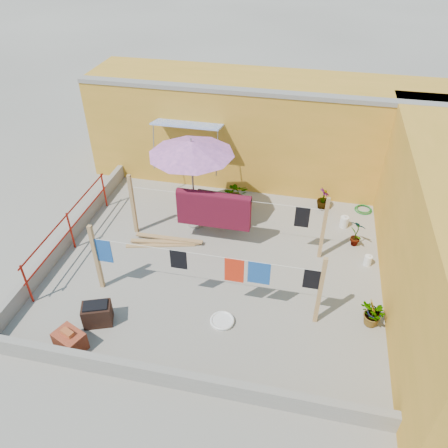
{
  "coord_description": "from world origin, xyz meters",
  "views": [
    {
      "loc": [
        1.92,
        -8.09,
        7.4
      ],
      "look_at": [
        0.09,
        0.3,
        1.02
      ],
      "focal_mm": 35.0,
      "sensor_mm": 36.0,
      "label": 1
    }
  ],
  "objects_px": {
    "outdoor_table": "(220,202)",
    "plant_back_a": "(236,194)",
    "patio_umbrella": "(191,148)",
    "water_jug_b": "(344,222)",
    "brazier": "(97,314)",
    "white_basin": "(222,321)",
    "brick_stack": "(70,341)",
    "water_jug_a": "(368,260)",
    "green_hose": "(363,209)"
  },
  "relations": [
    {
      "from": "white_basin",
      "to": "water_jug_a",
      "type": "xyz_separation_m",
      "value": [
        3.17,
        2.62,
        0.09
      ]
    },
    {
      "from": "outdoor_table",
      "to": "brazier",
      "type": "bearing_deg",
      "value": -112.44
    },
    {
      "from": "white_basin",
      "to": "outdoor_table",
      "type": "bearing_deg",
      "value": 103.26
    },
    {
      "from": "patio_umbrella",
      "to": "plant_back_a",
      "type": "relative_size",
      "value": 3.71
    },
    {
      "from": "brick_stack",
      "to": "green_hose",
      "type": "xyz_separation_m",
      "value": [
        6.04,
        6.4,
        -0.19
      ]
    },
    {
      "from": "white_basin",
      "to": "water_jug_a",
      "type": "height_order",
      "value": "water_jug_a"
    },
    {
      "from": "outdoor_table",
      "to": "patio_umbrella",
      "type": "bearing_deg",
      "value": -150.63
    },
    {
      "from": "plant_back_a",
      "to": "brazier",
      "type": "bearing_deg",
      "value": -111.72
    },
    {
      "from": "outdoor_table",
      "to": "green_hose",
      "type": "xyz_separation_m",
      "value": [
        4.04,
        1.4,
        -0.61
      ]
    },
    {
      "from": "patio_umbrella",
      "to": "plant_back_a",
      "type": "xyz_separation_m",
      "value": [
        0.94,
        1.23,
        -2.0
      ]
    },
    {
      "from": "brazier",
      "to": "plant_back_a",
      "type": "bearing_deg",
      "value": 68.28
    },
    {
      "from": "brick_stack",
      "to": "water_jug_a",
      "type": "height_order",
      "value": "brick_stack"
    },
    {
      "from": "water_jug_b",
      "to": "green_hose",
      "type": "xyz_separation_m",
      "value": [
        0.58,
        0.95,
        -0.13
      ]
    },
    {
      "from": "outdoor_table",
      "to": "plant_back_a",
      "type": "height_order",
      "value": "plant_back_a"
    },
    {
      "from": "brazier",
      "to": "white_basin",
      "type": "distance_m",
      "value": 2.69
    },
    {
      "from": "brick_stack",
      "to": "water_jug_a",
      "type": "bearing_deg",
      "value": 33.06
    },
    {
      "from": "outdoor_table",
      "to": "plant_back_a",
      "type": "bearing_deg",
      "value": 71.93
    },
    {
      "from": "water_jug_b",
      "to": "plant_back_a",
      "type": "bearing_deg",
      "value": 172.53
    },
    {
      "from": "water_jug_a",
      "to": "brick_stack",
      "type": "bearing_deg",
      "value": -146.94
    },
    {
      "from": "water_jug_a",
      "to": "water_jug_b",
      "type": "distance_m",
      "value": 1.62
    },
    {
      "from": "brick_stack",
      "to": "water_jug_a",
      "type": "relative_size",
      "value": 2.31
    },
    {
      "from": "outdoor_table",
      "to": "water_jug_b",
      "type": "height_order",
      "value": "outdoor_table"
    },
    {
      "from": "patio_umbrella",
      "to": "brazier",
      "type": "distance_m",
      "value": 4.56
    },
    {
      "from": "brick_stack",
      "to": "plant_back_a",
      "type": "bearing_deg",
      "value": 68.74
    },
    {
      "from": "outdoor_table",
      "to": "plant_back_a",
      "type": "xyz_separation_m",
      "value": [
        0.28,
        0.86,
        -0.25
      ]
    },
    {
      "from": "outdoor_table",
      "to": "white_basin",
      "type": "bearing_deg",
      "value": -76.74
    },
    {
      "from": "brazier",
      "to": "water_jug_b",
      "type": "bearing_deg",
      "value": 41.99
    },
    {
      "from": "green_hose",
      "to": "water_jug_b",
      "type": "bearing_deg",
      "value": -121.45
    },
    {
      "from": "white_basin",
      "to": "green_hose",
      "type": "bearing_deg",
      "value": 58.04
    },
    {
      "from": "water_jug_a",
      "to": "plant_back_a",
      "type": "distance_m",
      "value": 4.24
    },
    {
      "from": "water_jug_a",
      "to": "outdoor_table",
      "type": "bearing_deg",
      "value": 165.17
    },
    {
      "from": "patio_umbrella",
      "to": "water_jug_b",
      "type": "bearing_deg",
      "value": 11.19
    },
    {
      "from": "brick_stack",
      "to": "water_jug_a",
      "type": "xyz_separation_m",
      "value": [
        6.04,
        3.93,
        -0.09
      ]
    },
    {
      "from": "outdoor_table",
      "to": "brazier",
      "type": "height_order",
      "value": "outdoor_table"
    },
    {
      "from": "water_jug_b",
      "to": "brick_stack",
      "type": "bearing_deg",
      "value": -135.07
    },
    {
      "from": "green_hose",
      "to": "plant_back_a",
      "type": "height_order",
      "value": "plant_back_a"
    },
    {
      "from": "white_basin",
      "to": "water_jug_b",
      "type": "relative_size",
      "value": 1.45
    },
    {
      "from": "white_basin",
      "to": "water_jug_b",
      "type": "xyz_separation_m",
      "value": [
        2.59,
        4.14,
        0.11
      ]
    },
    {
      "from": "patio_umbrella",
      "to": "brazier",
      "type": "relative_size",
      "value": 4.07
    },
    {
      "from": "brazier",
      "to": "water_jug_b",
      "type": "xyz_separation_m",
      "value": [
        5.22,
        4.7,
        -0.1
      ]
    },
    {
      "from": "patio_umbrella",
      "to": "water_jug_a",
      "type": "relative_size",
      "value": 9.32
    },
    {
      "from": "brazier",
      "to": "white_basin",
      "type": "bearing_deg",
      "value": 12.06
    },
    {
      "from": "water_jug_a",
      "to": "plant_back_a",
      "type": "height_order",
      "value": "plant_back_a"
    },
    {
      "from": "patio_umbrella",
      "to": "outdoor_table",
      "type": "distance_m",
      "value": 1.9
    },
    {
      "from": "patio_umbrella",
      "to": "white_basin",
      "type": "bearing_deg",
      "value": -65.35
    },
    {
      "from": "outdoor_table",
      "to": "green_hose",
      "type": "relative_size",
      "value": 3.04
    },
    {
      "from": "brick_stack",
      "to": "white_basin",
      "type": "bearing_deg",
      "value": 24.58
    },
    {
      "from": "patio_umbrella",
      "to": "plant_back_a",
      "type": "bearing_deg",
      "value": 52.75
    },
    {
      "from": "brazier",
      "to": "patio_umbrella",
      "type": "bearing_deg",
      "value": 74.18
    },
    {
      "from": "water_jug_a",
      "to": "green_hose",
      "type": "distance_m",
      "value": 2.47
    }
  ]
}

